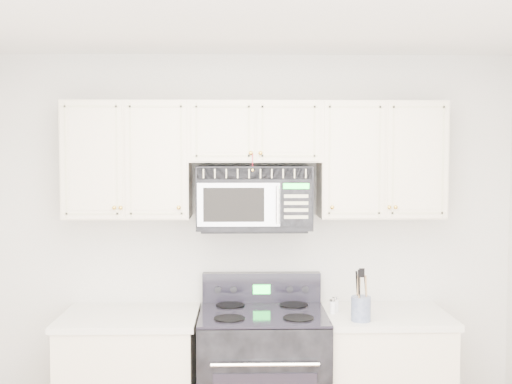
{
  "coord_description": "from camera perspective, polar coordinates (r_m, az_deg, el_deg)",
  "views": [
    {
      "loc": [
        -0.09,
        -2.59,
        1.94
      ],
      "look_at": [
        0.0,
        1.3,
        1.7
      ],
      "focal_mm": 45.0,
      "sensor_mm": 36.0,
      "label": 1
    }
  ],
  "objects": [
    {
      "name": "room",
      "position": [
        2.67,
        0.67,
        -10.4
      ],
      "size": [
        3.51,
        3.51,
        2.61
      ],
      "color": "brown",
      "rests_on": "ground"
    },
    {
      "name": "range",
      "position": [
        4.26,
        0.62,
        -16.49
      ],
      "size": [
        0.8,
        0.72,
        1.13
      ],
      "color": "black",
      "rests_on": "ground"
    },
    {
      "name": "upper_cabinets",
      "position": [
        4.17,
        -0.09,
        3.4
      ],
      "size": [
        2.44,
        0.37,
        0.75
      ],
      "color": "beige",
      "rests_on": "ground"
    },
    {
      "name": "microwave",
      "position": [
        4.16,
        -0.17,
        -0.47
      ],
      "size": [
        0.74,
        0.42,
        0.41
      ],
      "color": "black",
      "rests_on": "ground"
    },
    {
      "name": "utensil_crock",
      "position": [
        4.01,
        9.31,
        -10.08
      ],
      "size": [
        0.12,
        0.12,
        0.32
      ],
      "color": "slate",
      "rests_on": "base_cabinet_right"
    },
    {
      "name": "shaker_salt",
      "position": [
        4.21,
        7.08,
        -9.85
      ],
      "size": [
        0.04,
        0.04,
        0.1
      ],
      "color": "silver",
      "rests_on": "base_cabinet_right"
    },
    {
      "name": "shaker_pepper",
      "position": [
        4.17,
        6.84,
        -10.03
      ],
      "size": [
        0.04,
        0.04,
        0.09
      ],
      "color": "silver",
      "rests_on": "base_cabinet_right"
    }
  ]
}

